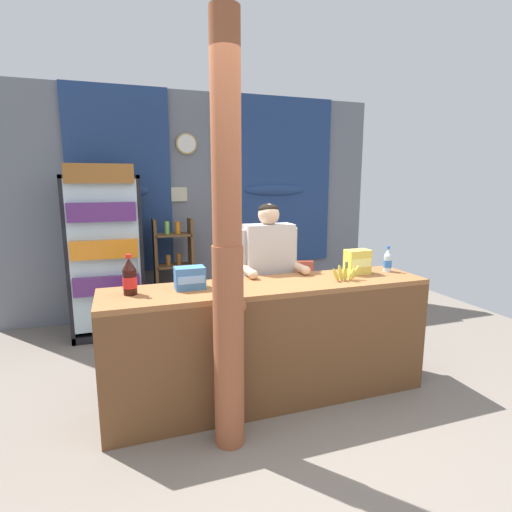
% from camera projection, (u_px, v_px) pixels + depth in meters
% --- Properties ---
extents(ground_plane, '(7.46, 7.46, 0.00)m').
position_uv_depth(ground_plane, '(237.00, 363.00, 3.92)').
color(ground_plane, slate).
extents(back_wall_curtained, '(4.91, 0.22, 2.87)m').
position_uv_depth(back_wall_curtained, '(201.00, 202.00, 5.30)').
color(back_wall_curtained, slate).
rests_on(back_wall_curtained, ground).
extents(stall_counter, '(2.58, 0.58, 0.96)m').
position_uv_depth(stall_counter, '(275.00, 334.00, 3.09)').
color(stall_counter, '#935B33').
rests_on(stall_counter, ground).
extents(timber_post, '(0.22, 0.20, 2.72)m').
position_uv_depth(timber_post, '(227.00, 254.00, 2.49)').
color(timber_post, '#995133').
rests_on(timber_post, ground).
extents(drink_fridge, '(0.80, 0.72, 1.93)m').
position_uv_depth(drink_fridge, '(105.00, 244.00, 4.49)').
color(drink_fridge, black).
rests_on(drink_fridge, ground).
extents(bottle_shelf_rack, '(0.48, 0.28, 1.30)m').
position_uv_depth(bottle_shelf_rack, '(174.00, 268.00, 4.99)').
color(bottle_shelf_rack, brown).
rests_on(bottle_shelf_rack, ground).
extents(plastic_lawn_chair, '(0.55, 0.55, 0.86)m').
position_uv_depth(plastic_lawn_chair, '(293.00, 289.00, 4.72)').
color(plastic_lawn_chair, '#E5563D').
rests_on(plastic_lawn_chair, ground).
extents(shopkeeper, '(0.55, 0.42, 1.56)m').
position_uv_depth(shopkeeper, '(269.00, 267.00, 3.59)').
color(shopkeeper, '#28282D').
rests_on(shopkeeper, ground).
extents(soda_bottle_cola, '(0.10, 0.10, 0.29)m').
position_uv_depth(soda_bottle_cola, '(130.00, 278.00, 2.81)').
color(soda_bottle_cola, black).
rests_on(soda_bottle_cola, stall_counter).
extents(soda_bottle_water, '(0.07, 0.07, 0.23)m').
position_uv_depth(soda_bottle_water, '(388.00, 261.00, 3.53)').
color(soda_bottle_water, silver).
rests_on(soda_bottle_water, stall_counter).
extents(soda_bottle_lime_soda, '(0.06, 0.06, 0.26)m').
position_uv_depth(soda_bottle_lime_soda, '(223.00, 267.00, 3.20)').
color(soda_bottle_lime_soda, '#75C64C').
rests_on(soda_bottle_lime_soda, stall_counter).
extents(soda_bottle_iced_tea, '(0.07, 0.07, 0.21)m').
position_uv_depth(soda_bottle_iced_tea, '(225.00, 280.00, 2.88)').
color(soda_bottle_iced_tea, brown).
rests_on(soda_bottle_iced_tea, stall_counter).
extents(snack_box_instant_noodle, '(0.21, 0.14, 0.21)m').
position_uv_depth(snack_box_instant_noodle, '(357.00, 262.00, 3.45)').
color(snack_box_instant_noodle, '#EAD14C').
rests_on(snack_box_instant_noodle, stall_counter).
extents(snack_box_biscuit, '(0.22, 0.15, 0.17)m').
position_uv_depth(snack_box_biscuit, '(190.00, 278.00, 2.97)').
color(snack_box_biscuit, '#3D75B7').
rests_on(snack_box_biscuit, stall_counter).
extents(banana_bunch, '(0.27, 0.07, 0.16)m').
position_uv_depth(banana_bunch, '(346.00, 273.00, 3.22)').
color(banana_bunch, '#DBCC42').
rests_on(banana_bunch, stall_counter).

